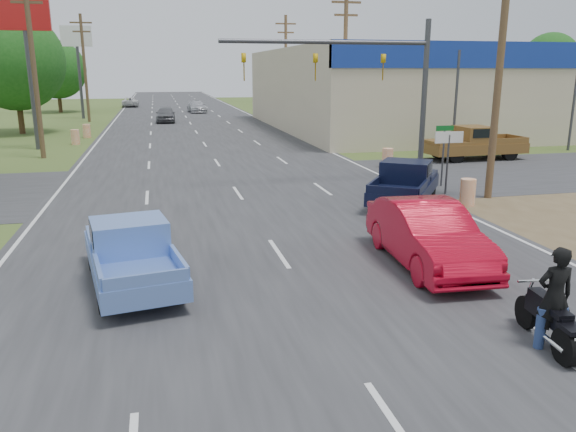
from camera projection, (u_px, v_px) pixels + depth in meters
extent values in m
plane|color=#3E5421|center=(400.00, 432.00, 7.78)|extent=(200.00, 200.00, 0.00)
cube|color=#2D2D30|center=(196.00, 132.00, 45.50)|extent=(15.00, 180.00, 0.02)
cube|color=#2D2D30|center=(231.00, 184.00, 24.75)|extent=(120.00, 10.00, 0.02)
cube|color=brown|center=(574.00, 214.00, 19.61)|extent=(8.00, 18.00, 0.01)
cube|color=#B7A88C|center=(545.00, 88.00, 51.64)|extent=(50.00, 28.00, 6.60)
cylinder|color=#4C3823|center=(500.00, 67.00, 20.85)|extent=(0.28, 0.28, 10.00)
cylinder|color=#4C3823|center=(345.00, 68.00, 37.83)|extent=(0.28, 0.28, 10.00)
cube|color=#4C3823|center=(346.00, 2.00, 36.77)|extent=(2.00, 0.14, 0.14)
cube|color=#4C3823|center=(346.00, 15.00, 36.97)|extent=(1.60, 0.14, 0.14)
cylinder|color=#4C3823|center=(286.00, 69.00, 54.80)|extent=(0.28, 0.28, 10.00)
cube|color=#4C3823|center=(286.00, 24.00, 53.74)|extent=(2.00, 0.14, 0.14)
cube|color=#4C3823|center=(286.00, 32.00, 53.94)|extent=(1.60, 0.14, 0.14)
cylinder|color=#4C3823|center=(34.00, 68.00, 30.86)|extent=(0.28, 0.28, 10.00)
cube|color=#4C3823|center=(27.00, 2.00, 30.00)|extent=(1.60, 0.14, 0.14)
cylinder|color=#4C3823|center=(85.00, 69.00, 53.49)|extent=(0.28, 0.28, 10.00)
cube|color=#4C3823|center=(81.00, 23.00, 52.43)|extent=(2.00, 0.14, 0.14)
cube|color=#4C3823|center=(82.00, 32.00, 52.64)|extent=(1.60, 0.14, 0.14)
cylinder|color=#422D19|center=(20.00, 113.00, 44.04)|extent=(0.44, 0.44, 3.24)
sphere|color=#184E16|center=(14.00, 61.00, 43.04)|extent=(7.56, 7.56, 7.56)
cylinder|color=#422D19|center=(60.00, 100.00, 66.57)|extent=(0.44, 0.44, 2.88)
sphere|color=#184E16|center=(57.00, 70.00, 65.68)|extent=(6.72, 6.72, 6.72)
cylinder|color=#422D19|center=(547.00, 91.00, 85.31)|extent=(0.44, 0.44, 3.60)
sphere|color=#184E16|center=(550.00, 61.00, 84.21)|extent=(8.40, 8.40, 8.40)
cylinder|color=#422D19|center=(339.00, 88.00, 103.47)|extent=(0.44, 0.44, 3.42)
sphere|color=#184E16|center=(339.00, 65.00, 102.42)|extent=(7.98, 7.98, 7.98)
cylinder|color=orange|center=(468.00, 192.00, 20.71)|extent=(0.56, 0.56, 1.00)
cylinder|color=orange|center=(388.00, 158.00, 28.82)|extent=(0.56, 0.56, 1.00)
cylinder|color=orange|center=(75.00, 137.00, 37.87)|extent=(0.56, 0.56, 1.00)
cylinder|color=orange|center=(87.00, 131.00, 41.71)|extent=(0.56, 0.56, 1.00)
cylinder|color=#3F3F44|center=(31.00, 77.00, 34.54)|extent=(0.30, 0.30, 9.00)
cube|color=#B21414|center=(23.00, 13.00, 33.61)|extent=(3.00, 0.35, 2.00)
cylinder|color=#3F3F44|center=(80.00, 74.00, 57.17)|extent=(0.30, 0.30, 9.00)
cube|color=white|center=(76.00, 36.00, 56.24)|extent=(3.00, 0.35, 2.00)
cylinder|color=#3F3F44|center=(447.00, 165.00, 22.47)|extent=(0.08, 0.08, 2.40)
cube|color=white|center=(449.00, 137.00, 22.19)|extent=(1.20, 0.05, 0.45)
cylinder|color=#3F3F44|center=(443.00, 159.00, 24.01)|extent=(0.08, 0.08, 2.40)
cube|color=#0C591E|center=(445.00, 128.00, 23.69)|extent=(0.80, 0.04, 0.22)
cylinder|color=#3F3F44|center=(424.00, 102.00, 24.78)|extent=(0.24, 0.24, 7.00)
cylinder|color=#3F3F44|center=(327.00, 42.00, 23.17)|extent=(9.00, 0.18, 0.18)
imported|color=gold|center=(383.00, 54.00, 23.83)|extent=(0.18, 0.40, 1.10)
imported|color=gold|center=(315.00, 53.00, 23.18)|extent=(0.18, 0.40, 1.10)
imported|color=gold|center=(244.00, 53.00, 22.53)|extent=(0.18, 0.40, 1.10)
imported|color=#B0081D|center=(428.00, 235.00, 14.25)|extent=(2.00, 5.03, 1.63)
cylinder|color=black|center=(570.00, 347.00, 9.50)|extent=(0.39, 0.68, 0.65)
cylinder|color=black|center=(526.00, 312.00, 10.87)|extent=(0.19, 0.66, 0.65)
cube|color=black|center=(547.00, 313.00, 10.14)|extent=(0.35, 1.20, 0.29)
cube|color=black|center=(541.00, 298.00, 10.32)|extent=(0.31, 0.57, 0.22)
cube|color=black|center=(558.00, 312.00, 9.81)|extent=(0.35, 0.57, 0.10)
cylinder|color=white|center=(534.00, 281.00, 10.55)|extent=(0.64, 0.12, 0.05)
imported|color=black|center=(554.00, 301.00, 9.92)|extent=(0.71, 0.51, 1.82)
cylinder|color=black|center=(94.00, 256.00, 14.05)|extent=(0.39, 0.75, 0.72)
cylinder|color=black|center=(155.00, 249.00, 14.61)|extent=(0.39, 0.75, 0.72)
cylinder|color=black|center=(104.00, 296.00, 11.55)|extent=(0.39, 0.75, 0.72)
cylinder|color=black|center=(177.00, 286.00, 12.11)|extent=(0.39, 0.75, 0.72)
cube|color=#6084CE|center=(132.00, 262.00, 13.03)|extent=(2.55, 4.90, 0.47)
cube|color=#6084CE|center=(124.00, 234.00, 14.21)|extent=(1.98, 2.03, 0.16)
cube|color=#6084CE|center=(129.00, 236.00, 12.96)|extent=(1.86, 1.66, 0.76)
cube|color=black|center=(129.00, 230.00, 12.93)|extent=(1.85, 1.39, 0.40)
cube|color=#6084CE|center=(147.00, 280.00, 10.90)|extent=(1.64, 0.35, 0.27)
cylinder|color=black|center=(392.00, 185.00, 22.63)|extent=(0.66, 0.77, 0.75)
cylinder|color=black|center=(431.00, 188.00, 22.06)|extent=(0.66, 0.77, 0.75)
cylinder|color=black|center=(375.00, 200.00, 20.01)|extent=(0.66, 0.77, 0.75)
cylinder|color=black|center=(419.00, 204.00, 19.45)|extent=(0.66, 0.77, 0.75)
cube|color=black|center=(405.00, 189.00, 20.99)|extent=(4.31, 5.05, 0.49)
cube|color=black|center=(412.00, 174.00, 22.21)|extent=(2.51, 2.53, 0.17)
cube|color=black|center=(406.00, 171.00, 20.91)|extent=(2.24, 2.18, 0.79)
cube|color=black|center=(406.00, 168.00, 20.88)|extent=(2.11, 1.96, 0.42)
cube|color=black|center=(392.00, 191.00, 18.76)|extent=(1.45, 1.05, 0.28)
cylinder|color=black|center=(456.00, 155.00, 30.24)|extent=(0.88, 0.36, 0.86)
cylinder|color=black|center=(439.00, 151.00, 31.94)|extent=(0.88, 0.36, 0.86)
cylinder|color=black|center=(510.00, 153.00, 31.09)|extent=(0.88, 0.36, 0.86)
cylinder|color=black|center=(490.00, 149.00, 32.79)|extent=(0.88, 0.36, 0.86)
cube|color=brown|center=(474.00, 148.00, 31.46)|extent=(5.69, 2.37, 0.56)
cube|color=brown|center=(448.00, 142.00, 30.94)|extent=(2.21, 2.13, 0.19)
cube|color=brown|center=(473.00, 135.00, 31.24)|extent=(1.76, 2.05, 0.92)
cube|color=black|center=(474.00, 132.00, 31.20)|extent=(1.42, 2.08, 0.49)
cube|color=brown|center=(517.00, 138.00, 32.04)|extent=(0.16, 1.99, 0.32)
imported|color=#5A5A5F|center=(166.00, 115.00, 53.96)|extent=(1.89, 4.42, 1.49)
imported|color=#B6B6BB|center=(197.00, 107.00, 66.56)|extent=(2.25, 4.79, 1.35)
imported|color=silver|center=(130.00, 102.00, 76.89)|extent=(2.14, 4.60, 1.28)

